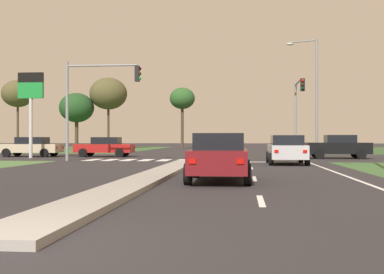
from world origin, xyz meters
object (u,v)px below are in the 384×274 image
at_px(treeline_second, 77,108).
at_px(treeline_third, 108,94).
at_px(traffic_signal_far_right, 298,103).
at_px(car_red_fifth, 105,147).
at_px(street_lamp_second, 314,91).
at_px(traffic_signal_near_left, 93,93).
at_px(car_beige_near, 31,147).
at_px(pedestrian_at_median, 213,140).
at_px(treeline_near, 18,94).
at_px(car_maroon_third, 220,157).
at_px(car_silver_second, 287,149).
at_px(treeline_fourth, 182,99).
at_px(fuel_price_totem, 31,96).
at_px(car_black_fourth, 338,147).

distance_m(treeline_second, treeline_third, 4.58).
bearing_deg(traffic_signal_far_right, car_red_fifth, -162.71).
bearing_deg(street_lamp_second, traffic_signal_far_right, 105.62).
relative_size(traffic_signal_far_right, traffic_signal_near_left, 1.02).
bearing_deg(car_red_fifth, treeline_second, 23.15).
height_order(car_beige_near, pedestrian_at_median, pedestrian_at_median).
distance_m(traffic_signal_near_left, treeline_near, 40.00).
bearing_deg(car_maroon_third, street_lamp_second, 74.45).
distance_m(car_silver_second, treeline_near, 49.16).
bearing_deg(traffic_signal_near_left, car_silver_second, -12.28).
xyz_separation_m(traffic_signal_near_left, treeline_second, (-12.78, 33.89, 1.24)).
xyz_separation_m(street_lamp_second, treeline_fourth, (-13.40, 28.08, 1.71)).
distance_m(treeline_second, treeline_fourth, 14.08).
xyz_separation_m(traffic_signal_near_left, treeline_third, (-8.77, 34.95, 3.18)).
relative_size(car_red_fifth, treeline_fourth, 0.53).
bearing_deg(street_lamp_second, car_beige_near, -174.13).
xyz_separation_m(traffic_signal_far_right, pedestrian_at_median, (-7.41, 7.34, -3.08)).
distance_m(car_beige_near, traffic_signal_near_left, 9.78).
xyz_separation_m(car_maroon_third, treeline_third, (-17.10, 48.35, 6.55)).
bearing_deg(traffic_signal_near_left, pedestrian_at_median, 71.80).
height_order(car_silver_second, pedestrian_at_median, pedestrian_at_median).
bearing_deg(street_lamp_second, treeline_fourth, 115.51).
height_order(fuel_price_totem, treeline_fourth, treeline_fourth).
height_order(traffic_signal_far_right, pedestrian_at_median, traffic_signal_far_right).
bearing_deg(fuel_price_totem, car_red_fifth, 33.50).
distance_m(car_black_fourth, treeline_second, 40.58).
height_order(car_silver_second, car_maroon_third, car_silver_second).
relative_size(traffic_signal_near_left, fuel_price_totem, 1.01).
relative_size(car_red_fifth, treeline_near, 0.47).
bearing_deg(pedestrian_at_median, car_beige_near, 12.23).
distance_m(car_maroon_third, traffic_signal_far_right, 25.57).
distance_m(treeline_third, treeline_fourth, 9.91).
bearing_deg(car_red_fifth, fuel_price_totem, 123.50).
xyz_separation_m(car_red_fifth, treeline_third, (-7.57, 28.15, 6.58)).
bearing_deg(car_silver_second, street_lamp_second, 74.70).
xyz_separation_m(car_beige_near, treeline_fourth, (7.72, 30.25, 5.92)).
distance_m(car_beige_near, street_lamp_second, 21.65).
bearing_deg(treeline_near, car_silver_second, -48.38).
bearing_deg(car_black_fourth, treeline_fourth, 25.02).
bearing_deg(treeline_near, traffic_signal_near_left, -58.32).
bearing_deg(pedestrian_at_median, car_maroon_third, 61.97).
bearing_deg(car_maroon_third, car_beige_near, 127.49).
height_order(car_beige_near, treeline_second, treeline_second).
bearing_deg(fuel_price_totem, street_lamp_second, 12.82).
bearing_deg(traffic_signal_near_left, treeline_near, 121.68).
relative_size(car_beige_near, car_red_fifth, 1.06).
relative_size(car_black_fourth, treeline_fourth, 0.52).
relative_size(traffic_signal_near_left, pedestrian_at_median, 3.52).
bearing_deg(car_red_fifth, pedestrian_at_median, -31.64).
bearing_deg(fuel_price_totem, treeline_second, 103.32).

